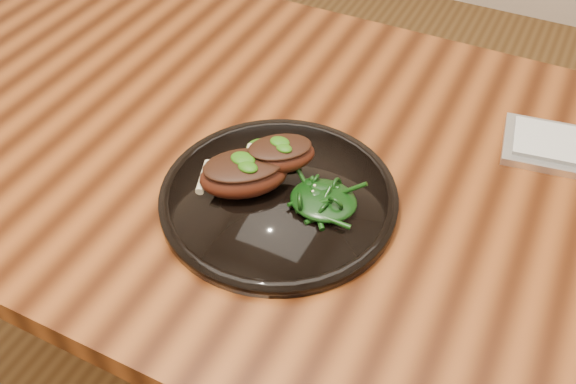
{
  "coord_description": "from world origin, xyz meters",
  "views": [
    {
      "loc": [
        0.25,
        -0.65,
        1.37
      ],
      "look_at": [
        -0.02,
        -0.11,
        0.78
      ],
      "focal_mm": 40.0,
      "sensor_mm": 36.0,
      "label": 1
    }
  ],
  "objects_px": {
    "desk": "(330,203)",
    "plate": "(279,197)",
    "lamb_chop_front": "(243,173)",
    "greens_heap": "(324,197)"
  },
  "relations": [
    {
      "from": "plate",
      "to": "greens_heap",
      "type": "relative_size",
      "value": 3.58
    },
    {
      "from": "lamb_chop_front",
      "to": "greens_heap",
      "type": "xyz_separation_m",
      "value": [
        0.11,
        0.02,
        -0.01
      ]
    },
    {
      "from": "desk",
      "to": "plate",
      "type": "height_order",
      "value": "plate"
    },
    {
      "from": "desk",
      "to": "lamb_chop_front",
      "type": "distance_m",
      "value": 0.19
    },
    {
      "from": "desk",
      "to": "greens_heap",
      "type": "height_order",
      "value": "greens_heap"
    },
    {
      "from": "desk",
      "to": "greens_heap",
      "type": "bearing_deg",
      "value": -74.06
    },
    {
      "from": "desk",
      "to": "lamb_chop_front",
      "type": "relative_size",
      "value": 11.56
    },
    {
      "from": "desk",
      "to": "plate",
      "type": "bearing_deg",
      "value": -107.42
    },
    {
      "from": "greens_heap",
      "to": "plate",
      "type": "bearing_deg",
      "value": -174.81
    },
    {
      "from": "desk",
      "to": "greens_heap",
      "type": "distance_m",
      "value": 0.16
    }
  ]
}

